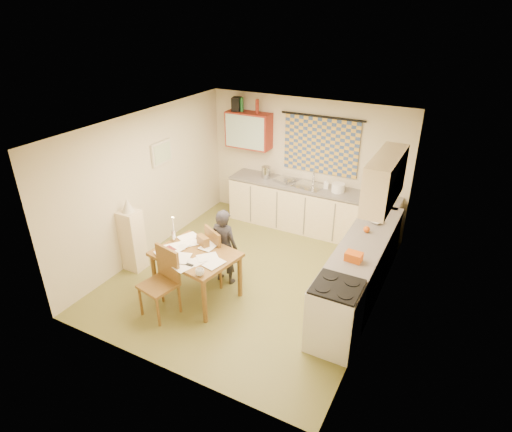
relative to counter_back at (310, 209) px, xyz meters
The scene contains 44 objects.
floor 2.02m from the counter_back, 97.82° to the right, with size 4.00×4.50×0.02m, color brown.
ceiling 2.85m from the counter_back, 97.82° to the right, with size 4.00×4.50×0.02m, color white.
wall_back 0.90m from the counter_back, 130.82° to the left, with size 4.00×0.02×2.50m, color beige.
wall_front 4.29m from the counter_back, 93.64° to the right, with size 4.00×0.02×2.50m, color beige.
wall_left 3.10m from the counter_back, 139.43° to the right, with size 0.02×4.50×2.50m, color beige.
wall_right 2.73m from the counter_back, 48.22° to the right, with size 0.02×4.50×2.50m, color beige.
window_blind 1.23m from the counter_back, 83.20° to the left, with size 1.45×0.03×1.05m, color navy.
curtain_rod 1.77m from the counter_back, 82.66° to the left, with size 0.04×0.04×1.60m, color black.
wall_cabinet 1.96m from the counter_back, behind, with size 0.90×0.34×0.70m, color maroon.
wall_cabinet_glass 1.96m from the counter_back, behind, with size 0.84×0.02×0.64m, color #99B2A5.
upper_cabinet_right 2.52m from the counter_back, 41.87° to the right, with size 0.34×1.30×0.70m, color beige.
framed_print 2.99m from the counter_back, 145.29° to the right, with size 0.04×0.50×0.40m, color beige.
print_canvas 2.98m from the counter_back, 144.99° to the right, with size 0.01×0.42×0.32m, color silver.
counter_back is the anchor object (origin of this frame).
counter_right 2.19m from the counter_back, 49.21° to the right, with size 0.62×2.95×0.92m.
stove 3.19m from the counter_back, 63.30° to the right, with size 0.61×0.61×0.95m.
sink 0.43m from the counter_back, behind, with size 0.55×0.45×0.10m, color silver.
tap 0.64m from the counter_back, 101.47° to the left, with size 0.03×0.03×0.28m, color silver.
dish_rack 0.76m from the counter_back, behind, with size 0.35×0.30×0.06m, color silver.
kettle 1.13m from the counter_back, behind, with size 0.18×0.18×0.24m, color silver.
mixing_bowl 0.75m from the counter_back, ahead, with size 0.24×0.24×0.16m, color white.
soap_bottle 0.62m from the counter_back, 10.76° to the left, with size 0.11×0.11×0.19m, color white.
bowl 1.77m from the counter_back, 32.51° to the right, with size 0.28×0.28×0.05m, color white.
orange_bag 2.65m from the counter_back, 56.47° to the right, with size 0.22×0.16×0.12m, color #C9510D.
fruit_orange 1.96m from the counter_back, 43.12° to the right, with size 0.10×0.10×0.10m, color #C9510D.
speaker 2.49m from the counter_back, behind, with size 0.16×0.20×0.26m, color black.
bottle_green 2.41m from the counter_back, behind, with size 0.07×0.07×0.26m, color #195926.
bottle_brown 2.21m from the counter_back, behind, with size 0.07×0.07×0.26m, color maroon.
dining_table 2.87m from the counter_back, 104.90° to the right, with size 1.30×1.07×0.75m.
chair_far 2.32m from the counter_back, 105.06° to the right, with size 0.59×0.59×0.97m.
chair_near 3.50m from the counter_back, 105.88° to the right, with size 0.53×0.53×1.01m.
person 2.33m from the counter_back, 104.18° to the right, with size 0.47×0.31×1.27m, color black.
shelf_stand 3.38m from the counter_back, 128.64° to the right, with size 0.32×0.30×1.06m, color beige.
lampshade 3.45m from the counter_back, 128.64° to the right, with size 0.20×0.20×0.22m, color beige.
letter_rack 2.68m from the counter_back, 106.55° to the right, with size 0.22×0.10×0.16m, color brown.
mug 3.25m from the counter_back, 96.31° to the right, with size 0.14×0.14×0.10m, color white.
magazine 3.19m from the counter_back, 112.91° to the right, with size 0.25×0.30×0.02m, color maroon.
book 3.05m from the counter_back, 112.13° to the right, with size 0.25×0.30×0.02m, color #C9510D.
orange_box 3.23m from the counter_back, 109.31° to the right, with size 0.12×0.08×0.04m, color #C9510D.
eyeglasses 3.16m from the counter_back, 101.54° to the right, with size 0.13×0.04×0.02m, color black.
candle_holder 2.93m from the counter_back, 115.29° to the right, with size 0.06×0.06×0.18m, color silver.
candle 2.95m from the counter_back, 115.52° to the right, with size 0.02×0.02×0.22m, color white.
candle_flame 2.98m from the counter_back, 114.60° to the right, with size 0.02×0.02×0.02m, color #FFCC66.
papers 2.95m from the counter_back, 106.44° to the right, with size 1.10×1.05×0.02m.
Camera 1 is at (2.81, -5.16, 4.05)m, focal length 30.00 mm.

